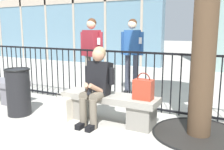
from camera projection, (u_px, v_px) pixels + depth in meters
name	position (u px, v px, depth m)	size (l,w,h in m)	color
ground_plane	(109.00, 121.00, 4.05)	(60.00, 60.00, 0.00)	#B2ADA3
stone_bench	(109.00, 105.00, 4.00)	(1.60, 0.44, 0.45)	gray
seated_person_with_phone	(96.00, 83.00, 3.89)	(0.52, 0.66, 1.21)	#6B6051
handbag_on_bench	(143.00, 89.00, 3.67)	(0.28, 0.18, 0.40)	#B23823
shopping_bag	(62.00, 108.00, 4.11)	(0.30, 0.17, 0.46)	beige
bystander_at_railing	(92.00, 51.00, 5.43)	(0.55, 0.33, 1.71)	gray
bystander_further_back	(132.00, 50.00, 5.71)	(0.55, 0.36, 1.71)	#383D4C
plaza_railing	(130.00, 79.00, 4.67)	(9.10, 0.04, 1.08)	black
trash_can	(18.00, 91.00, 4.31)	(0.43, 0.43, 0.82)	black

